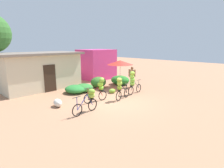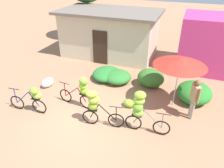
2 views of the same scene
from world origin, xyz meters
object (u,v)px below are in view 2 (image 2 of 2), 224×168
object	(u,v)px
banana_pile_on_ground	(130,103)
person_vendor	(195,95)
market_umbrella	(180,61)
shop_pink	(211,43)
produce_sack	(48,82)
building_low	(110,33)
bicycle_center_loaded	(96,105)
bicycle_leftmost	(32,97)
bicycle_by_shop	(141,109)
bicycle_near_pile	(81,90)

from	to	relation	value
banana_pile_on_ground	person_vendor	size ratio (longest dim) A/B	0.35
market_umbrella	shop_pink	bearing A→B (deg)	73.23
banana_pile_on_ground	produce_sack	size ratio (longest dim) A/B	0.86
building_low	bicycle_center_loaded	size ratio (longest dim) A/B	3.88
shop_pink	banana_pile_on_ground	world-z (taller)	shop_pink
banana_pile_on_ground	person_vendor	xyz separation A→B (m)	(2.45, 0.15, 0.88)
bicycle_leftmost	bicycle_center_loaded	distance (m)	2.67
shop_pink	bicycle_leftmost	size ratio (longest dim) A/B	1.91
shop_pink	bicycle_leftmost	world-z (taller)	shop_pink
market_umbrella	bicycle_center_loaded	bearing A→B (deg)	-138.08
banana_pile_on_ground	shop_pink	bearing A→B (deg)	59.76
building_low	banana_pile_on_ground	size ratio (longest dim) A/B	10.28
bicycle_by_shop	banana_pile_on_ground	world-z (taller)	bicycle_by_shop
market_umbrella	bicycle_by_shop	xyz separation A→B (m)	(-0.98, -2.06, -1.06)
person_vendor	bicycle_near_pile	bearing A→B (deg)	-168.94
bicycle_near_pile	bicycle_center_loaded	size ratio (longest dim) A/B	1.05
market_umbrella	banana_pile_on_ground	size ratio (longest dim) A/B	3.69
market_umbrella	produce_sack	size ratio (longest dim) A/B	3.16
bicycle_leftmost	bicycle_near_pile	bearing A→B (deg)	31.71
market_umbrella	bicycle_leftmost	bearing A→B (deg)	-154.46
bicycle_center_loaded	person_vendor	size ratio (longest dim) A/B	0.94
bicycle_leftmost	produce_sack	size ratio (longest dim) A/B	2.39
bicycle_by_shop	produce_sack	distance (m)	5.25
shop_pink	person_vendor	bearing A→B (deg)	-96.73
bicycle_near_pile	produce_sack	bearing A→B (deg)	159.06
bicycle_center_loaded	produce_sack	xyz separation A→B (m)	(-3.40, 1.71, -0.66)
bicycle_near_pile	banana_pile_on_ground	bearing A→B (deg)	20.31
market_umbrella	person_vendor	distance (m)	1.40
bicycle_near_pile	bicycle_center_loaded	distance (m)	1.32
produce_sack	bicycle_near_pile	bearing A→B (deg)	-20.94
shop_pink	bicycle_center_loaded	world-z (taller)	shop_pink
bicycle_leftmost	bicycle_near_pile	world-z (taller)	bicycle_near_pile
shop_pink	produce_sack	bearing A→B (deg)	-145.48
building_low	bicycle_center_loaded	bearing A→B (deg)	-73.04
bicycle_center_loaded	banana_pile_on_ground	bearing A→B (deg)	60.55
bicycle_leftmost	person_vendor	xyz separation A→B (m)	(5.95, 1.85, 0.32)
building_low	bicycle_by_shop	size ratio (longest dim) A/B	3.72
shop_pink	bicycle_near_pile	xyz separation A→B (m)	(-4.93, -5.92, -0.64)
market_umbrella	bicycle_by_shop	bearing A→B (deg)	-115.39
market_umbrella	bicycle_center_loaded	distance (m)	3.63
bicycle_center_loaded	produce_sack	size ratio (longest dim) A/B	2.27
bicycle_center_loaded	produce_sack	distance (m)	3.86
shop_pink	bicycle_center_loaded	xyz separation A→B (m)	(-3.89, -6.73, -0.59)
shop_pink	produce_sack	size ratio (longest dim) A/B	4.57
building_low	produce_sack	distance (m)	5.30
shop_pink	person_vendor	size ratio (longest dim) A/B	1.89
bicycle_near_pile	person_vendor	distance (m)	4.42
produce_sack	market_umbrella	bearing A→B (deg)	5.64
banana_pile_on_ground	building_low	bearing A→B (deg)	119.15
bicycle_leftmost	bicycle_by_shop	world-z (taller)	bicycle_by_shop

